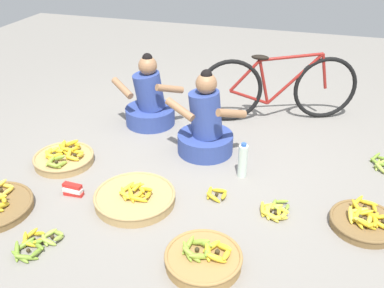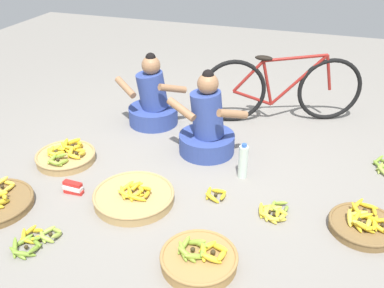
{
  "view_description": "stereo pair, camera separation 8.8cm",
  "coord_description": "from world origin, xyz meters",
  "px_view_note": "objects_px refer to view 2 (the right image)",
  "views": [
    {
      "loc": [
        0.87,
        -3.09,
        2.04
      ],
      "look_at": [
        0.0,
        -0.2,
        0.35
      ],
      "focal_mm": 39.94,
      "sensor_mm": 36.0,
      "label": 1
    },
    {
      "loc": [
        0.96,
        -3.06,
        2.04
      ],
      "look_at": [
        0.0,
        -0.2,
        0.35
      ],
      "focal_mm": 39.94,
      "sensor_mm": 36.0,
      "label": 2
    }
  ],
  "objects_px": {
    "banana_basket_back_center": "(134,196)",
    "packet_carton_stack": "(73,188)",
    "banana_basket_mid_left": "(199,259)",
    "banana_basket_mid_right": "(66,156)",
    "vendor_woman_front": "(207,127)",
    "loose_bananas_front_right": "(274,212)",
    "loose_bananas_near_bicycle": "(34,240)",
    "water_bottle": "(243,162)",
    "banana_basket_back_left": "(364,225)",
    "bicycle_leaning": "(282,89)",
    "loose_bananas_back_right": "(216,195)",
    "vendor_woman_behind": "(153,102)"
  },
  "relations": [
    {
      "from": "banana_basket_back_center",
      "to": "packet_carton_stack",
      "type": "relative_size",
      "value": 3.59
    },
    {
      "from": "banana_basket_mid_left",
      "to": "banana_basket_mid_right",
      "type": "xyz_separation_m",
      "value": [
        -1.54,
        0.84,
        -0.0
      ]
    },
    {
      "from": "banana_basket_mid_right",
      "to": "vendor_woman_front",
      "type": "bearing_deg",
      "value": 26.1
    },
    {
      "from": "vendor_woman_front",
      "to": "loose_bananas_front_right",
      "type": "relative_size",
      "value": 2.93
    },
    {
      "from": "loose_bananas_near_bicycle",
      "to": "packet_carton_stack",
      "type": "height_order",
      "value": "packet_carton_stack"
    },
    {
      "from": "banana_basket_back_center",
      "to": "banana_basket_mid_left",
      "type": "bearing_deg",
      "value": -34.99
    },
    {
      "from": "banana_basket_back_center",
      "to": "water_bottle",
      "type": "relative_size",
      "value": 2.0
    },
    {
      "from": "vendor_woman_front",
      "to": "banana_basket_mid_right",
      "type": "height_order",
      "value": "vendor_woman_front"
    },
    {
      "from": "banana_basket_mid_left",
      "to": "banana_basket_back_center",
      "type": "xyz_separation_m",
      "value": [
        -0.69,
        0.48,
        -0.0
      ]
    },
    {
      "from": "banana_basket_mid_left",
      "to": "water_bottle",
      "type": "xyz_separation_m",
      "value": [
        0.04,
        1.1,
        0.1
      ]
    },
    {
      "from": "banana_basket_mid_left",
      "to": "loose_bananas_near_bicycle",
      "type": "bearing_deg",
      "value": -171.45
    },
    {
      "from": "vendor_woman_front",
      "to": "banana_basket_back_left",
      "type": "xyz_separation_m",
      "value": [
        1.39,
        -0.71,
        -0.21
      ]
    },
    {
      "from": "banana_basket_mid_right",
      "to": "loose_bananas_front_right",
      "type": "relative_size",
      "value": 1.94
    },
    {
      "from": "banana_basket_mid_left",
      "to": "bicycle_leaning",
      "type": "bearing_deg",
      "value": 85.88
    },
    {
      "from": "vendor_woman_front",
      "to": "loose_bananas_back_right",
      "type": "relative_size",
      "value": 4.65
    },
    {
      "from": "packet_carton_stack",
      "to": "loose_bananas_back_right",
      "type": "bearing_deg",
      "value": 15.17
    },
    {
      "from": "loose_bananas_front_right",
      "to": "water_bottle",
      "type": "height_order",
      "value": "water_bottle"
    },
    {
      "from": "bicycle_leaning",
      "to": "vendor_woman_behind",
      "type": "bearing_deg",
      "value": -158.52
    },
    {
      "from": "banana_basket_back_center",
      "to": "bicycle_leaning",
      "type": "bearing_deg",
      "value": 64.91
    },
    {
      "from": "water_bottle",
      "to": "banana_basket_back_center",
      "type": "bearing_deg",
      "value": -139.74
    },
    {
      "from": "loose_bananas_front_right",
      "to": "loose_bananas_back_right",
      "type": "xyz_separation_m",
      "value": [
        -0.47,
        0.08,
        -0.0
      ]
    },
    {
      "from": "bicycle_leaning",
      "to": "banana_basket_mid_right",
      "type": "bearing_deg",
      "value": -139.18
    },
    {
      "from": "banana_basket_mid_right",
      "to": "water_bottle",
      "type": "bearing_deg",
      "value": 9.33
    },
    {
      "from": "banana_basket_back_center",
      "to": "vendor_woman_front",
      "type": "bearing_deg",
      "value": 71.24
    },
    {
      "from": "loose_bananas_near_bicycle",
      "to": "packet_carton_stack",
      "type": "distance_m",
      "value": 0.61
    },
    {
      "from": "vendor_woman_behind",
      "to": "water_bottle",
      "type": "bearing_deg",
      "value": -32.48
    },
    {
      "from": "banana_basket_mid_right",
      "to": "loose_bananas_front_right",
      "type": "distance_m",
      "value": 1.93
    },
    {
      "from": "loose_bananas_back_right",
      "to": "loose_bananas_front_right",
      "type": "bearing_deg",
      "value": -9.24
    },
    {
      "from": "water_bottle",
      "to": "packet_carton_stack",
      "type": "bearing_deg",
      "value": -152.02
    },
    {
      "from": "water_bottle",
      "to": "banana_basket_mid_left",
      "type": "bearing_deg",
      "value": -91.97
    },
    {
      "from": "loose_bananas_back_right",
      "to": "loose_bananas_near_bicycle",
      "type": "distance_m",
      "value": 1.38
    },
    {
      "from": "banana_basket_mid_right",
      "to": "packet_carton_stack",
      "type": "bearing_deg",
      "value": -50.97
    },
    {
      "from": "loose_bananas_front_right",
      "to": "loose_bananas_back_right",
      "type": "height_order",
      "value": "loose_bananas_front_right"
    },
    {
      "from": "vendor_woman_front",
      "to": "vendor_woman_behind",
      "type": "xyz_separation_m",
      "value": [
        -0.72,
        0.41,
        -0.02
      ]
    },
    {
      "from": "banana_basket_mid_right",
      "to": "loose_bananas_front_right",
      "type": "bearing_deg",
      "value": -5.35
    },
    {
      "from": "vendor_woman_front",
      "to": "bicycle_leaning",
      "type": "xyz_separation_m",
      "value": [
        0.54,
        0.9,
        0.1
      ]
    },
    {
      "from": "vendor_woman_front",
      "to": "loose_bananas_back_right",
      "type": "bearing_deg",
      "value": -67.5
    },
    {
      "from": "banana_basket_back_center",
      "to": "loose_bananas_near_bicycle",
      "type": "bearing_deg",
      "value": -124.34
    },
    {
      "from": "bicycle_leaning",
      "to": "banana_basket_back_left",
      "type": "xyz_separation_m",
      "value": [
        0.85,
        -1.62,
        -0.31
      ]
    },
    {
      "from": "banana_basket_mid_left",
      "to": "loose_bananas_near_bicycle",
      "type": "relative_size",
      "value": 1.4
    },
    {
      "from": "vendor_woman_behind",
      "to": "bicycle_leaning",
      "type": "distance_m",
      "value": 1.36
    },
    {
      "from": "banana_basket_mid_left",
      "to": "loose_bananas_front_right",
      "type": "bearing_deg",
      "value": 60.37
    },
    {
      "from": "banana_basket_mid_left",
      "to": "banana_basket_mid_right",
      "type": "bearing_deg",
      "value": 151.33
    },
    {
      "from": "vendor_woman_front",
      "to": "loose_bananas_front_right",
      "type": "height_order",
      "value": "vendor_woman_front"
    },
    {
      "from": "vendor_woman_behind",
      "to": "water_bottle",
      "type": "xyz_separation_m",
      "value": [
        1.13,
        -0.72,
        -0.09
      ]
    },
    {
      "from": "bicycle_leaning",
      "to": "banana_basket_back_left",
      "type": "bearing_deg",
      "value": -62.35
    },
    {
      "from": "banana_basket_back_center",
      "to": "water_bottle",
      "type": "bearing_deg",
      "value": 40.26
    },
    {
      "from": "water_bottle",
      "to": "packet_carton_stack",
      "type": "height_order",
      "value": "water_bottle"
    },
    {
      "from": "vendor_woman_front",
      "to": "water_bottle",
      "type": "bearing_deg",
      "value": -36.94
    },
    {
      "from": "banana_basket_back_center",
      "to": "loose_bananas_near_bicycle",
      "type": "height_order",
      "value": "banana_basket_back_center"
    }
  ]
}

